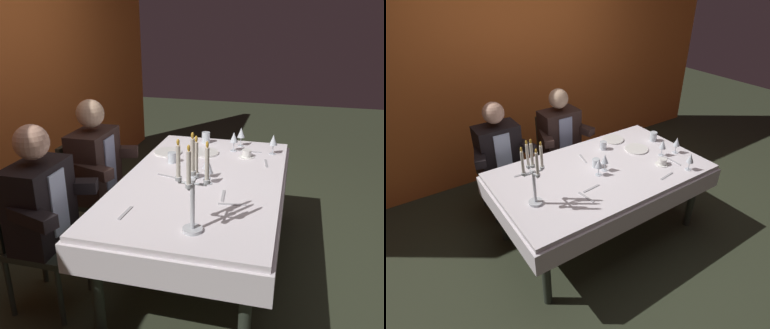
# 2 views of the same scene
# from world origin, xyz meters

# --- Properties ---
(ground_plane) EXTENTS (12.00, 12.00, 0.00)m
(ground_plane) POSITION_xyz_m (0.00, 0.00, 0.00)
(ground_plane) COLOR #2D3322
(dining_table) EXTENTS (1.94, 1.14, 0.74)m
(dining_table) POSITION_xyz_m (0.00, 0.00, 0.62)
(dining_table) COLOR white
(dining_table) RESTS_ON ground_plane
(candelabra) EXTENTS (0.19, 0.19, 0.55)m
(candelabra) POSITION_xyz_m (-0.72, -0.11, 1.00)
(candelabra) COLOR silver
(candelabra) RESTS_ON dining_table
(dinner_plate_0) EXTENTS (0.23, 0.23, 0.01)m
(dinner_plate_0) POSITION_xyz_m (0.53, 0.11, 0.75)
(dinner_plate_0) COLOR white
(dinner_plate_0) RESTS_ON dining_table
(dinner_plate_1) EXTENTS (0.23, 0.23, 0.01)m
(dinner_plate_1) POSITION_xyz_m (0.46, 0.40, 0.75)
(dinner_plate_1) COLOR white
(dinner_plate_1) RESTS_ON dining_table
(wine_glass_0) EXTENTS (0.07, 0.07, 0.16)m
(wine_glass_0) POSITION_xyz_m (-0.07, -0.06, 0.85)
(wine_glass_0) COLOR silver
(wine_glass_0) RESTS_ON dining_table
(wine_glass_1) EXTENTS (0.07, 0.07, 0.16)m
(wine_glass_1) POSITION_xyz_m (0.02, -0.03, 0.85)
(wine_glass_1) COLOR silver
(wine_glass_1) RESTS_ON dining_table
(wine_glass_2) EXTENTS (0.07, 0.07, 0.16)m
(wine_glass_2) POSITION_xyz_m (0.80, -0.16, 0.86)
(wine_glass_2) COLOR silver
(wine_glass_2) RESTS_ON dining_table
(wine_glass_3) EXTENTS (0.07, 0.07, 0.16)m
(wine_glass_3) POSITION_xyz_m (0.65, -0.44, 0.85)
(wine_glass_3) COLOR silver
(wine_glass_3) RESTS_ON dining_table
(wine_glass_4) EXTENTS (0.07, 0.07, 0.16)m
(wine_glass_4) POSITION_xyz_m (0.65, -0.12, 0.85)
(wine_glass_4) COLOR silver
(wine_glass_4) RESTS_ON dining_table
(water_tumbler_0) EXTENTS (0.07, 0.07, 0.08)m
(water_tumbler_0) POSITION_xyz_m (0.26, 0.30, 0.78)
(water_tumbler_0) COLOR silver
(water_tumbler_0) RESTS_ON dining_table
(water_tumbler_1) EXTENTS (0.07, 0.07, 0.08)m
(water_tumbler_1) POSITION_xyz_m (-0.01, 0.07, 0.78)
(water_tumbler_1) COLOR silver
(water_tumbler_1) RESTS_ON dining_table
(water_tumbler_2) EXTENTS (0.07, 0.07, 0.10)m
(water_tumbler_2) POSITION_xyz_m (0.81, 0.16, 0.79)
(water_tumbler_2) COLOR silver
(water_tumbler_2) RESTS_ON dining_table
(coffee_cup_0) EXTENTS (0.13, 0.12, 0.06)m
(coffee_cup_0) POSITION_xyz_m (0.53, -0.24, 0.77)
(coffee_cup_0) COLOR white
(coffee_cup_0) RESTS_ON dining_table
(spoon_0) EXTENTS (0.06, 0.17, 0.01)m
(spoon_0) POSITION_xyz_m (-0.03, 0.25, 0.74)
(spoon_0) COLOR #B7B7BC
(spoon_0) RESTS_ON dining_table
(spoon_1) EXTENTS (0.17, 0.04, 0.01)m
(spoon_1) POSITION_xyz_m (0.41, -0.41, 0.74)
(spoon_1) COLOR #B7B7BC
(spoon_1) RESTS_ON dining_table
(fork_2) EXTENTS (0.04, 0.17, 0.01)m
(fork_2) POSITION_xyz_m (-0.36, -0.27, 0.74)
(fork_2) COLOR #B7B7BC
(fork_2) RESTS_ON dining_table
(knife_3) EXTENTS (0.02, 0.19, 0.01)m
(knife_3) POSITION_xyz_m (0.65, -0.26, 0.74)
(knife_3) COLOR #B7B7BC
(knife_3) RESTS_ON dining_table
(fork_4) EXTENTS (0.17, 0.03, 0.01)m
(fork_4) POSITION_xyz_m (-0.62, 0.32, 0.74)
(fork_4) COLOR #B7B7BC
(fork_4) RESTS_ON dining_table
(fork_5) EXTENTS (0.17, 0.04, 0.01)m
(fork_5) POSITION_xyz_m (-0.25, -0.19, 0.74)
(fork_5) COLOR #B7B7BC
(fork_5) RESTS_ON dining_table
(seated_diner_0) EXTENTS (0.63, 0.48, 1.24)m
(seated_diner_0) POSITION_xyz_m (-0.63, 0.89, 0.74)
(seated_diner_0) COLOR #293026
(seated_diner_0) RESTS_ON ground_plane
(seated_diner_1) EXTENTS (0.63, 0.48, 1.24)m
(seated_diner_1) POSITION_xyz_m (0.09, 0.89, 0.74)
(seated_diner_1) COLOR #293026
(seated_diner_1) RESTS_ON ground_plane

